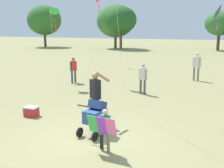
{
  "coord_description": "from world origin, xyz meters",
  "views": [
    {
      "loc": [
        3.02,
        -6.71,
        3.06
      ],
      "look_at": [
        0.11,
        1.2,
        1.3
      ],
      "focal_mm": 44.78,
      "sensor_mm": 36.0,
      "label": 1
    }
  ],
  "objects_px": {
    "kite_blue_high": "(54,13)",
    "kite_orange_delta": "(217,15)",
    "person_sitting_far": "(73,68)",
    "stroller": "(95,114)",
    "person_red_shirt": "(143,76)",
    "person_couple_left": "(197,64)",
    "person_adult_flyer": "(95,93)",
    "child_with_butterfly_kite": "(105,127)",
    "cooler_box": "(31,111)"
  },
  "relations": [
    {
      "from": "person_adult_flyer",
      "to": "person_red_shirt",
      "type": "relative_size",
      "value": 1.23
    },
    {
      "from": "stroller",
      "to": "person_adult_flyer",
      "type": "bearing_deg",
      "value": 113.08
    },
    {
      "from": "person_adult_flyer",
      "to": "person_couple_left",
      "type": "bearing_deg",
      "value": 73.4
    },
    {
      "from": "child_with_butterfly_kite",
      "to": "kite_orange_delta",
      "type": "xyz_separation_m",
      "value": [
        2.34,
        9.01,
        2.94
      ]
    },
    {
      "from": "kite_blue_high",
      "to": "person_sitting_far",
      "type": "distance_m",
      "value": 3.06
    },
    {
      "from": "kite_blue_high",
      "to": "person_couple_left",
      "type": "bearing_deg",
      "value": 29.84
    },
    {
      "from": "stroller",
      "to": "person_couple_left",
      "type": "relative_size",
      "value": 0.7
    },
    {
      "from": "person_adult_flyer",
      "to": "cooler_box",
      "type": "xyz_separation_m",
      "value": [
        -2.35,
        -0.16,
        -0.82
      ]
    },
    {
      "from": "stroller",
      "to": "cooler_box",
      "type": "xyz_separation_m",
      "value": [
        -2.73,
        0.74,
        -0.43
      ]
    },
    {
      "from": "person_red_shirt",
      "to": "child_with_butterfly_kite",
      "type": "bearing_deg",
      "value": -84.52
    },
    {
      "from": "stroller",
      "to": "person_sitting_far",
      "type": "relative_size",
      "value": 0.8
    },
    {
      "from": "stroller",
      "to": "person_red_shirt",
      "type": "distance_m",
      "value": 5.19
    },
    {
      "from": "child_with_butterfly_kite",
      "to": "person_couple_left",
      "type": "bearing_deg",
      "value": 81.89
    },
    {
      "from": "stroller",
      "to": "person_couple_left",
      "type": "xyz_separation_m",
      "value": [
        2.14,
        9.34,
        0.34
      ]
    },
    {
      "from": "stroller",
      "to": "person_sitting_far",
      "type": "height_order",
      "value": "person_sitting_far"
    },
    {
      "from": "person_sitting_far",
      "to": "kite_orange_delta",
      "type": "bearing_deg",
      "value": 13.17
    },
    {
      "from": "person_couple_left",
      "to": "person_red_shirt",
      "type": "bearing_deg",
      "value": -116.39
    },
    {
      "from": "person_couple_left",
      "to": "cooler_box",
      "type": "xyz_separation_m",
      "value": [
        -4.87,
        -8.6,
        -0.77
      ]
    },
    {
      "from": "person_couple_left",
      "to": "kite_orange_delta",
      "type": "bearing_deg",
      "value": -56.18
    },
    {
      "from": "child_with_butterfly_kite",
      "to": "person_sitting_far",
      "type": "relative_size",
      "value": 0.78
    },
    {
      "from": "kite_orange_delta",
      "to": "person_red_shirt",
      "type": "height_order",
      "value": "kite_orange_delta"
    },
    {
      "from": "kite_orange_delta",
      "to": "cooler_box",
      "type": "xyz_separation_m",
      "value": [
        -5.74,
        -7.3,
        -3.42
      ]
    },
    {
      "from": "cooler_box",
      "to": "stroller",
      "type": "bearing_deg",
      "value": -15.11
    },
    {
      "from": "person_couple_left",
      "to": "person_sitting_far",
      "type": "bearing_deg",
      "value": -154.51
    },
    {
      "from": "stroller",
      "to": "person_red_shirt",
      "type": "bearing_deg",
      "value": 89.15
    },
    {
      "from": "person_couple_left",
      "to": "person_adult_flyer",
      "type": "bearing_deg",
      "value": -106.6
    },
    {
      "from": "person_adult_flyer",
      "to": "kite_blue_high",
      "type": "bearing_deg",
      "value": 132.42
    },
    {
      "from": "kite_orange_delta",
      "to": "person_couple_left",
      "type": "height_order",
      "value": "kite_orange_delta"
    },
    {
      "from": "person_adult_flyer",
      "to": "stroller",
      "type": "height_order",
      "value": "person_adult_flyer"
    },
    {
      "from": "child_with_butterfly_kite",
      "to": "person_sitting_far",
      "type": "bearing_deg",
      "value": 122.85
    },
    {
      "from": "stroller",
      "to": "person_red_shirt",
      "type": "xyz_separation_m",
      "value": [
        0.08,
        5.19,
        0.22
      ]
    },
    {
      "from": "person_sitting_far",
      "to": "person_couple_left",
      "type": "xyz_separation_m",
      "value": [
        6.21,
        2.96,
        0.12
      ]
    },
    {
      "from": "child_with_butterfly_kite",
      "to": "stroller",
      "type": "bearing_deg",
      "value": 124.51
    },
    {
      "from": "person_adult_flyer",
      "to": "person_couple_left",
      "type": "relative_size",
      "value": 1.07
    },
    {
      "from": "kite_blue_high",
      "to": "kite_orange_delta",
      "type": "bearing_deg",
      "value": 18.56
    },
    {
      "from": "kite_orange_delta",
      "to": "kite_blue_high",
      "type": "height_order",
      "value": "kite_orange_delta"
    },
    {
      "from": "person_adult_flyer",
      "to": "kite_blue_high",
      "type": "distance_m",
      "value": 6.79
    },
    {
      "from": "stroller",
      "to": "person_sitting_far",
      "type": "bearing_deg",
      "value": 122.59
    },
    {
      "from": "cooler_box",
      "to": "kite_blue_high",
      "type": "bearing_deg",
      "value": 111.26
    },
    {
      "from": "kite_orange_delta",
      "to": "person_red_shirt",
      "type": "relative_size",
      "value": 2.92
    },
    {
      "from": "child_with_butterfly_kite",
      "to": "kite_blue_high",
      "type": "xyz_separation_m",
      "value": [
        -5.25,
        6.46,
        3.05
      ]
    },
    {
      "from": "person_adult_flyer",
      "to": "person_sitting_far",
      "type": "height_order",
      "value": "person_adult_flyer"
    },
    {
      "from": "person_adult_flyer",
      "to": "cooler_box",
      "type": "relative_size",
      "value": 3.84
    },
    {
      "from": "child_with_butterfly_kite",
      "to": "cooler_box",
      "type": "distance_m",
      "value": 3.83
    },
    {
      "from": "kite_blue_high",
      "to": "person_sitting_far",
      "type": "bearing_deg",
      "value": 60.59
    },
    {
      "from": "stroller",
      "to": "kite_blue_high",
      "type": "height_order",
      "value": "kite_blue_high"
    },
    {
      "from": "kite_orange_delta",
      "to": "person_couple_left",
      "type": "relative_size",
      "value": 2.55
    },
    {
      "from": "kite_orange_delta",
      "to": "person_sitting_far",
      "type": "relative_size",
      "value": 2.92
    },
    {
      "from": "child_with_butterfly_kite",
      "to": "cooler_box",
      "type": "xyz_separation_m",
      "value": [
        -3.4,
        1.71,
        -0.48
      ]
    },
    {
      "from": "stroller",
      "to": "person_red_shirt",
      "type": "relative_size",
      "value": 0.8
    }
  ]
}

